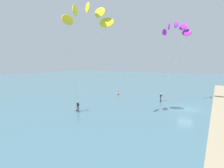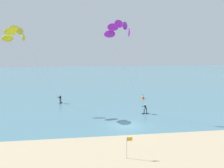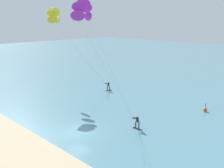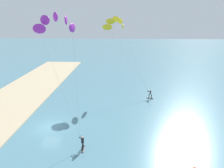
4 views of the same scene
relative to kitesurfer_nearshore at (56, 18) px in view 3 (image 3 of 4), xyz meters
The scene contains 4 objects.
ground_plane 22.66m from the kitesurfer_nearshore, 27.86° to the right, with size 240.00×240.00×0.00m, color slate.
kitesurfer_nearshore is the anchor object (origin of this frame).
kitesurfer_mid_water 17.18m from the kitesurfer_nearshore, 22.62° to the right, with size 8.00×6.36×14.92m.
marker_buoy 28.12m from the kitesurfer_nearshore, 19.41° to the left, with size 0.56×0.56×1.38m.
Camera 3 is at (23.14, -17.41, 12.69)m, focal length 42.57 mm.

